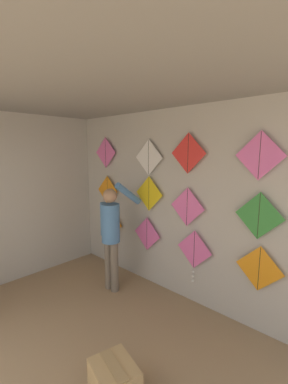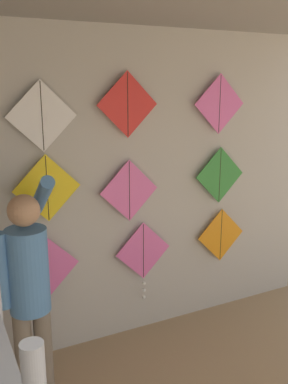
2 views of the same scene
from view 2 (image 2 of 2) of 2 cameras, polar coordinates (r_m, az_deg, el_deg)
The scene contains 11 objects.
back_panel at distance 3.71m, azimuth -8.00°, elevation -0.43°, with size 4.93×0.06×2.80m, color #BCB7AD.
shopkeeper at distance 3.13m, azimuth -15.11°, elevation -11.91°, with size 0.44×0.61×1.74m.
kite_1 at distance 3.71m, azimuth -12.84°, elevation -9.75°, with size 0.55×0.01×0.55m.
kite_2 at distance 4.01m, azimuth -0.09°, elevation -8.37°, with size 0.55×0.04×0.76m.
kite_3 at distance 4.44m, azimuth 10.21°, elevation -5.66°, with size 0.55×0.01×0.55m.
kite_5 at distance 3.50m, azimuth -12.80°, elevation 0.49°, with size 0.55×0.01×0.55m.
kite_6 at distance 3.76m, azimuth -1.97°, elevation 0.17°, with size 0.55×0.01×0.55m.
kite_7 at distance 4.24m, azimuth 10.07°, elevation 2.22°, with size 0.55×0.01×0.55m.
kite_9 at distance 3.41m, azimuth -13.46°, elevation 9.81°, with size 0.55×0.01×0.55m.
kite_10 at distance 3.64m, azimuth -2.20°, elevation 11.57°, with size 0.55×0.01×0.55m.
kite_11 at distance 4.12m, azimuth 10.05°, elevation 11.48°, with size 0.55×0.01×0.55m.
Camera 2 is at (-1.13, 0.46, 2.34)m, focal length 40.00 mm.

